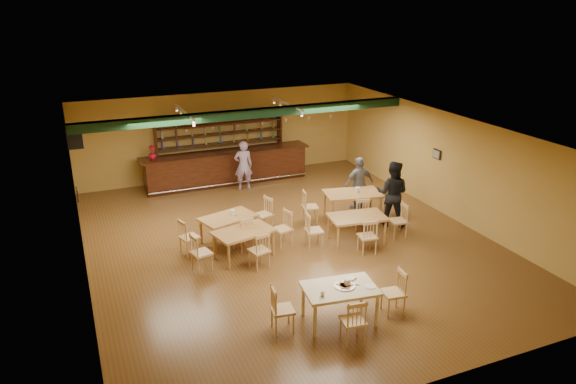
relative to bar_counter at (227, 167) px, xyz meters
name	(u,v)px	position (x,y,z in m)	size (l,w,h in m)	color
floor	(288,241)	(0.11, -5.15, -0.56)	(12.00, 12.00, 0.00)	brown
ceiling_beam	(251,114)	(0.11, -2.35, 2.31)	(10.00, 0.30, 0.25)	black
track_rail_left	(185,112)	(-1.69, -1.75, 2.38)	(0.05, 2.50, 0.05)	silver
track_rail_right	(287,104)	(1.51, -1.75, 2.38)	(0.05, 2.50, 0.05)	silver
ac_unit	(75,136)	(-4.69, -0.95, 1.79)	(0.34, 0.70, 0.48)	silver
picture_left	(77,194)	(-4.86, -4.15, 1.14)	(0.04, 0.34, 0.28)	black
picture_right	(437,154)	(5.08, -4.65, 1.14)	(0.04, 0.34, 0.28)	black
bar_counter	(227,167)	(0.00, 0.00, 0.00)	(5.80, 0.85, 1.13)	black
back_bar_hutch	(221,147)	(0.00, 0.63, 0.57)	(4.49, 0.40, 2.28)	black
poinsettia	(152,153)	(-2.45, 0.00, 0.80)	(0.26, 0.26, 0.46)	#B71024
dining_table_a	(228,229)	(-1.33, -4.53, -0.21)	(1.41, 0.84, 0.70)	#AD703D
dining_table_b	(352,206)	(2.42, -4.42, -0.17)	(1.58, 0.95, 0.79)	#AD703D
dining_table_c	(244,244)	(-1.24, -5.55, -0.21)	(1.43, 0.86, 0.71)	#AD703D
dining_table_d	(357,229)	(1.76, -5.84, -0.20)	(1.45, 0.87, 0.73)	#AD703D
near_table	(339,304)	(-0.40, -8.94, -0.18)	(1.42, 0.91, 0.76)	beige
pizza_tray	(345,286)	(-0.29, -8.94, 0.20)	(0.40, 0.40, 0.01)	silver
parmesan_shaker	(322,293)	(-0.85, -9.09, 0.25)	(0.07, 0.07, 0.11)	#EAE5C6
napkin_stack	(351,278)	(-0.04, -8.73, 0.21)	(0.20, 0.15, 0.03)	white
pizza_server	(350,283)	(-0.14, -8.89, 0.21)	(0.32, 0.09, 0.00)	silver
side_plate	(370,286)	(0.16, -9.14, 0.20)	(0.22, 0.22, 0.01)	white
patron_bar	(243,165)	(0.33, -0.83, 0.26)	(0.60, 0.40, 1.65)	#784494
patron_right_a	(392,193)	(3.22, -5.22, 0.36)	(0.90, 0.70, 1.86)	black
patron_right_b	(359,183)	(2.96, -3.84, 0.25)	(0.95, 0.40, 1.63)	slate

